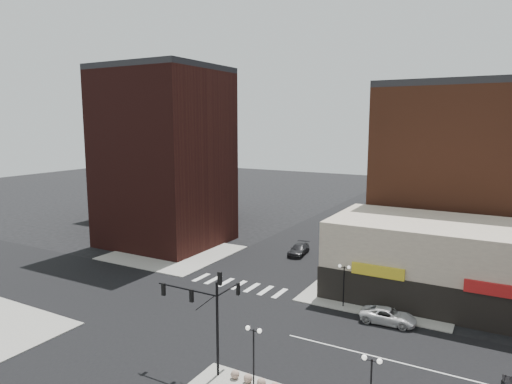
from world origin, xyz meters
The scene contains 15 objects.
ground centered at (0.00, 0.00, 0.00)m, with size 240.00×240.00×0.00m, color black.
road_ew centered at (0.00, 0.00, 0.01)m, with size 200.00×14.00×0.02m, color black.
road_ns centered at (0.00, 0.00, 0.01)m, with size 14.00×200.00×0.02m, color black.
sidewalk_nw centered at (-14.50, 14.50, 0.06)m, with size 15.00×15.00×0.12m, color gray.
sidewalk_ne centered at (14.50, 14.50, 0.06)m, with size 15.00×15.00×0.12m, color gray.
building_nw centered at (-19.00, 18.50, 12.50)m, with size 16.00×15.00×25.00m, color #361411.
building_nw_low centered at (-32.00, 34.00, 6.00)m, with size 20.00×18.00×12.00m, color #361411.
building_ne_midrise centered at (19.00, 29.50, 11.00)m, with size 18.00×15.00×22.00m, color brown.
building_ne_row centered at (21.00, 15.00, 3.30)m, with size 24.20×12.20×8.00m.
traffic_signal centered at (7.24, -7.83, 4.96)m, with size 5.59×3.09×7.77m.
street_lamp_se_a centered at (11.00, -8.00, 3.29)m, with size 1.22×0.32×4.16m.
street_lamp_se_b centered at (19.00, -8.00, 3.29)m, with size 1.22×0.32×4.16m.
street_lamp_ne centered at (12.00, 8.00, 3.29)m, with size 1.22×0.32×4.16m.
white_suv centered at (16.69, 6.50, 0.68)m, with size 2.26×4.91×1.36m, color silver.
dark_sedan_north centered at (0.94, 22.23, 0.73)m, with size 2.04×5.01×1.45m, color black.
Camera 1 is at (25.25, -33.12, 17.91)m, focal length 32.00 mm.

